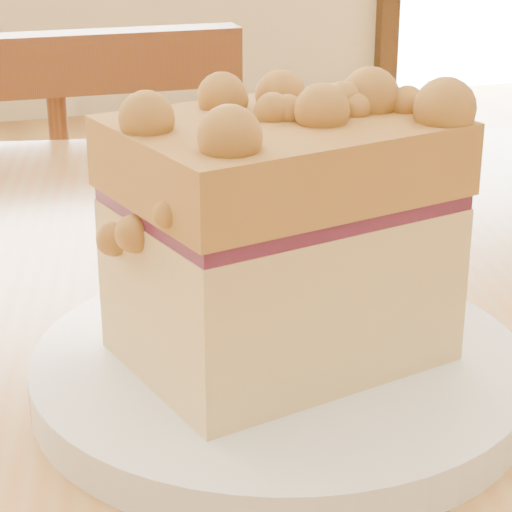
{
  "coord_description": "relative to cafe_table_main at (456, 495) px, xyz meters",
  "views": [
    {
      "loc": [
        -0.3,
        -0.08,
        0.97
      ],
      "look_at": [
        -0.16,
        0.31,
        0.8
      ],
      "focal_mm": 70.0,
      "sensor_mm": 36.0,
      "label": 1
    }
  ],
  "objects": [
    {
      "name": "cake_slice",
      "position": [
        -0.11,
        -0.03,
        0.17
      ],
      "size": [
        0.15,
        0.12,
        0.12
      ],
      "rotation": [
        0.0,
        0.0,
        0.21
      ],
      "color": "tan",
      "rests_on": "plate"
    },
    {
      "name": "cafe_chair_main",
      "position": [
        -0.11,
        0.65,
        -0.23
      ],
      "size": [
        0.4,
        0.4,
        0.84
      ],
      "rotation": [
        0.0,
        0.0,
        3.09
      ],
      "color": "brown",
      "rests_on": "ground"
    },
    {
      "name": "cafe_table_main",
      "position": [
        0.0,
        0.0,
        0.0
      ],
      "size": [
        1.34,
        1.05,
        0.75
      ],
      "rotation": [
        0.0,
        0.0,
        -0.24
      ],
      "color": "#B18444",
      "rests_on": "ground"
    },
    {
      "name": "plate",
      "position": [
        -0.11,
        -0.03,
        0.11
      ],
      "size": [
        0.22,
        0.22,
        0.02
      ],
      "color": "white",
      "rests_on": "cafe_table_main"
    }
  ]
}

